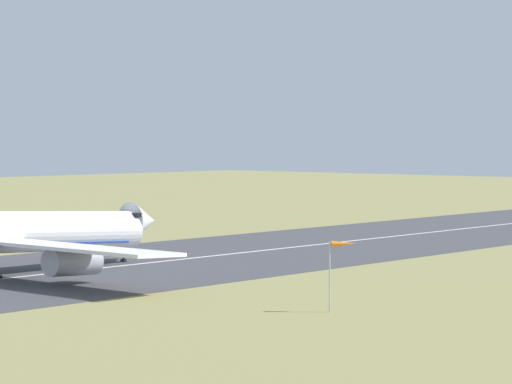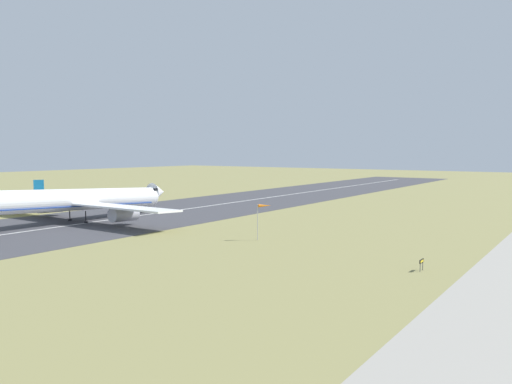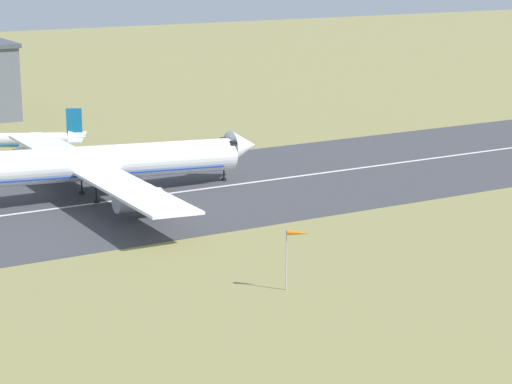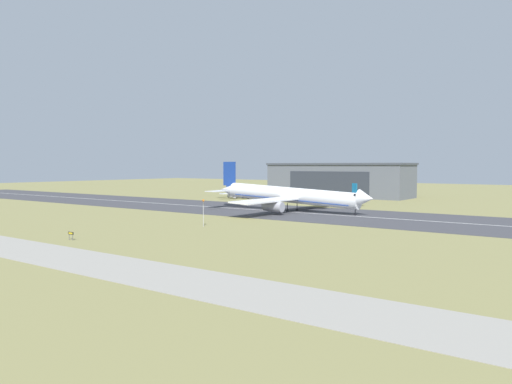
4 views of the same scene
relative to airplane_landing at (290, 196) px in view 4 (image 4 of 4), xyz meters
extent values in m
plane|color=olive|center=(7.44, -63.97, -5.18)|extent=(702.32, 702.32, 0.00)
cube|color=#3D3D42|center=(7.44, -3.29, -5.15)|extent=(462.32, 45.00, 0.06)
cube|color=silver|center=(7.44, -3.29, -5.12)|extent=(416.09, 0.70, 0.01)
cube|color=gray|center=(7.44, -92.95, -5.16)|extent=(346.74, 12.79, 0.05)
cube|color=slate|center=(-22.96, 80.15, 2.56)|extent=(69.57, 22.24, 15.48)
cube|color=#424751|center=(-22.96, 80.15, 10.74)|extent=(70.57, 23.24, 0.90)
cube|color=#2D333D|center=(-22.96, 68.98, 1.01)|extent=(41.74, 0.12, 12.38)
cylinder|color=white|center=(0.35, 0.00, 0.18)|extent=(48.80, 5.23, 7.27)
cone|color=white|center=(26.94, 0.08, 0.18)|extent=(4.81, 5.09, 5.28)
cone|color=white|center=(-27.00, -0.08, 1.09)|extent=(6.31, 4.59, 4.84)
cube|color=black|center=(24.43, 0.08, 1.20)|extent=(1.13, 4.32, 0.49)
cube|color=navy|center=(0.35, 0.00, -1.22)|extent=(43.72, 4.96, 2.18)
cube|color=white|center=(1.38, -16.23, -0.71)|extent=(7.21, 27.42, 0.72)
cylinder|color=#A8A8B2|center=(2.79, -14.04, -2.53)|extent=(6.75, 3.17, 3.44)
cube|color=white|center=(1.27, 16.24, -0.71)|extent=(7.21, 27.42, 0.72)
cylinder|color=#A8A8B2|center=(2.70, 14.05, -2.53)|extent=(6.75, 3.17, 3.44)
cube|color=navy|center=(-26.08, -0.08, 7.03)|extent=(5.53, 0.30, 8.63)
cube|color=white|center=(-26.46, -6.51, 0.94)|extent=(4.86, 7.78, 0.24)
cube|color=white|center=(-26.50, 6.34, 0.94)|extent=(4.86, 7.78, 0.24)
cylinder|color=black|center=(23.46, 0.07, -3.77)|extent=(0.24, 0.24, 2.82)
cylinder|color=black|center=(23.46, 0.07, -4.96)|extent=(0.84, 0.84, 0.44)
cylinder|color=black|center=(0.83, -3.04, -3.77)|extent=(0.24, 0.24, 2.82)
cylinder|color=black|center=(0.83, -3.04, -4.96)|extent=(0.84, 0.84, 0.44)
cylinder|color=black|center=(0.82, 3.05, -3.77)|extent=(0.24, 0.24, 2.82)
cylinder|color=black|center=(0.82, 3.05, -4.96)|extent=(0.84, 0.84, 0.44)
cylinder|color=silver|center=(-53.06, 40.48, -2.07)|extent=(13.91, 5.44, 3.09)
cone|color=silver|center=(-45.01, 39.04, -2.07)|extent=(3.28, 3.53, 3.09)
cone|color=silver|center=(-61.57, 42.01, -1.51)|extent=(4.14, 3.39, 2.78)
cube|color=black|center=(-46.51, 39.31, -1.45)|extent=(1.55, 2.78, 0.44)
cube|color=navy|center=(-53.06, 40.48, -2.91)|extent=(12.55, 5.05, 0.20)
cube|color=silver|center=(-53.95, 33.98, -2.61)|extent=(4.14, 10.31, 0.40)
cylinder|color=#A8A8B2|center=(-53.34, 34.68, -3.81)|extent=(4.29, 2.59, 1.91)
cube|color=silver|center=(-51.63, 46.90, -2.61)|extent=(4.14, 10.31, 0.40)
cylinder|color=#A8A8B2|center=(-51.30, 46.02, -3.81)|extent=(4.29, 2.59, 1.91)
cube|color=navy|center=(-61.02, 41.91, 2.10)|extent=(3.36, 0.87, 5.25)
cube|color=silver|center=(-62.11, 38.14, -1.60)|extent=(3.73, 5.17, 0.24)
cube|color=silver|center=(-60.73, 45.83, -1.60)|extent=(3.73, 5.17, 0.24)
cylinder|color=black|center=(-47.56, 39.50, -4.39)|extent=(0.24, 0.24, 1.57)
cylinder|color=black|center=(-47.56, 39.50, -4.96)|extent=(0.84, 0.84, 0.44)
cylinder|color=black|center=(-53.61, 38.70, -4.39)|extent=(0.24, 0.24, 1.57)
cylinder|color=black|center=(-53.61, 38.70, -4.96)|extent=(0.84, 0.84, 0.44)
cylinder|color=black|center=(-52.96, 42.35, -4.39)|extent=(0.24, 0.24, 1.57)
cylinder|color=black|center=(-52.96, 42.35, -4.96)|extent=(0.84, 0.84, 0.44)
cylinder|color=white|center=(2.31, 32.95, -2.08)|extent=(13.23, 8.19, 2.51)
cone|color=white|center=(-4.77, 36.42, -2.08)|extent=(3.14, 3.25, 2.51)
cone|color=white|center=(9.73, 29.32, -1.63)|extent=(3.70, 3.36, 2.26)
cube|color=black|center=(-3.65, 35.87, -1.58)|extent=(1.93, 2.40, 0.44)
cube|color=#146B9E|center=(2.31, 32.95, -2.78)|extent=(11.96, 7.49, 0.20)
cube|color=white|center=(4.22, 37.46, -2.52)|extent=(5.23, 7.53, 0.40)
cylinder|color=#A8A8B2|center=(3.56, 37.14, -3.55)|extent=(3.62, 2.84, 1.56)
cube|color=white|center=(-0.09, 28.67, -2.52)|extent=(5.23, 7.53, 0.40)
cylinder|color=#A8A8B2|center=(-0.23, 29.39, -3.55)|extent=(3.62, 2.84, 1.56)
cube|color=#146B9E|center=(9.32, 29.52, 1.31)|extent=(2.58, 1.45, 4.27)
cube|color=white|center=(11.08, 32.19, -1.71)|extent=(3.84, 4.51, 0.24)
cube|color=white|center=(8.28, 26.48, -1.71)|extent=(3.84, 4.51, 0.24)
cylinder|color=black|center=(-2.67, 35.39, -4.26)|extent=(0.24, 0.24, 1.84)
cylinder|color=black|center=(-2.67, 35.39, -4.96)|extent=(0.84, 0.84, 0.44)
cylinder|color=black|center=(3.18, 34.20, -4.26)|extent=(0.24, 0.24, 1.84)
cylinder|color=black|center=(3.18, 34.20, -4.96)|extent=(0.84, 0.84, 0.44)
cylinder|color=black|center=(1.85, 31.49, -4.26)|extent=(0.24, 0.24, 1.84)
cylinder|color=black|center=(1.85, 31.49, -4.96)|extent=(0.84, 0.84, 0.44)
cylinder|color=#B7B7BC|center=(5.37, -48.57, -1.79)|extent=(0.14, 0.14, 6.78)
cone|color=orange|center=(6.39, -49.49, 1.35)|extent=(2.21, 2.08, 0.60)
cylinder|color=#4C4C51|center=(-1.89, -81.13, -4.61)|extent=(0.10, 0.10, 1.14)
cylinder|color=#4C4C51|center=(-0.70, -81.13, -4.61)|extent=(0.10, 0.10, 1.14)
cube|color=black|center=(-1.30, -81.13, -3.78)|extent=(1.69, 0.12, 0.53)
cube|color=yellow|center=(-1.30, -81.19, -3.78)|extent=(1.29, 0.02, 0.32)
camera|label=1|loc=(-85.58, -118.90, 11.58)|focal=85.00mm
camera|label=2|loc=(-70.95, -101.35, 11.64)|focal=35.00mm
camera|label=3|loc=(-48.53, -136.42, 31.69)|focal=70.00mm
camera|label=4|loc=(88.97, -140.00, 10.04)|focal=35.00mm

